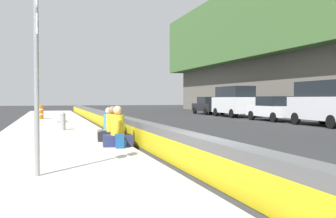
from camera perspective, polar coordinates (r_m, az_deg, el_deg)
ground_plane at (r=7.86m, az=4.77°, el=-10.09°), size 160.00×160.00×0.00m
sidewalk_strip at (r=7.32m, az=-15.24°, el=-10.46°), size 80.00×4.40×0.14m
jersey_barrier at (r=7.79m, az=4.75°, el=-7.03°), size 76.00×0.45×0.85m
route_sign_post at (r=7.74m, az=-18.44°, el=6.10°), size 0.44×0.09×3.60m
fire_hydrant at (r=18.53m, az=-14.96°, el=-1.56°), size 0.26×0.46×0.88m
seated_person_foreground at (r=12.10m, az=-7.29°, el=-3.50°), size 0.82×0.94×1.22m
seated_person_middle at (r=13.52m, az=-8.04°, el=-3.02°), size 0.95×1.03×1.17m
seated_person_rear at (r=14.48m, az=-8.54°, el=-2.80°), size 0.81×0.90×1.11m
backpack at (r=11.57m, az=-6.96°, el=-4.65°), size 0.32×0.28×0.40m
construction_barrel at (r=28.77m, az=-18.05°, el=-0.42°), size 0.54×0.54×0.95m
parked_car_third at (r=23.94m, az=22.03°, el=0.91°), size 5.16×2.23×2.56m
parked_car_fourth at (r=28.36m, az=14.97°, el=0.07°), size 4.53×2.01×1.71m
parked_car_midline at (r=33.58m, az=9.53°, el=1.16°), size 5.13×2.17×2.56m
parked_car_far at (r=38.85m, az=5.85°, el=0.51°), size 4.50×1.96×1.71m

